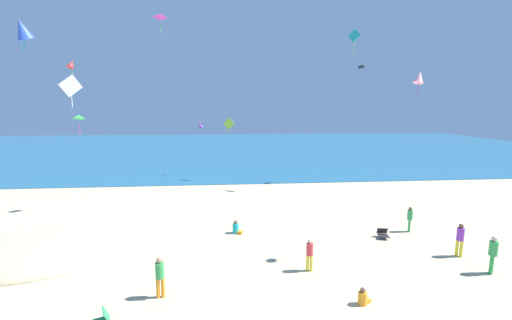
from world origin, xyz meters
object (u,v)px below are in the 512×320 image
object	(u,v)px
person_1	(363,298)
person_5	(160,275)
person_6	(410,217)
kite_blue	(23,30)
beach_chair_mid_beach	(383,234)
kite_red	(71,64)
kite_black	(361,66)
person_7	(493,252)
kite_white	(71,86)
kite_magenta	(160,16)
kite_purple	(200,126)
beach_chair_near_camera	(24,262)
kite_teal	(354,36)
person_2	(460,238)
person_4	(310,253)
kite_green	(79,117)
kite_lime	(229,124)
kite_pink	(419,77)
person_3	(236,228)
beach_chair_far_left	(102,319)

from	to	relation	value
person_1	person_5	size ratio (longest dim) A/B	0.41
person_6	kite_blue	size ratio (longest dim) A/B	1.46
beach_chair_mid_beach	person_5	xyz separation A→B (m)	(-11.29, -4.94, 0.70)
kite_red	kite_black	size ratio (longest dim) A/B	1.28
beach_chair_mid_beach	kite_red	bearing A→B (deg)	-101.10
person_7	kite_white	bearing A→B (deg)	38.62
person_1	kite_black	world-z (taller)	kite_black
kite_white	kite_magenta	xyz separation A→B (m)	(2.28, 8.87, 5.21)
kite_purple	beach_chair_near_camera	bearing A→B (deg)	-107.46
kite_teal	kite_black	bearing A→B (deg)	56.53
person_2	person_7	distance (m)	1.76
beach_chair_mid_beach	beach_chair_near_camera	distance (m)	18.10
person_4	kite_red	xyz separation A→B (m)	(-14.61, 11.89, 9.46)
beach_chair_mid_beach	kite_white	world-z (taller)	kite_white
beach_chair_mid_beach	person_4	bearing A→B (deg)	-44.02
kite_magenta	person_4	bearing A→B (deg)	-52.51
kite_green	kite_lime	bearing A→B (deg)	58.40
beach_chair_mid_beach	kite_purple	bearing A→B (deg)	-136.31
person_4	beach_chair_near_camera	bearing A→B (deg)	109.28
kite_red	kite_magenta	xyz separation A→B (m)	(6.64, -1.49, 3.04)
beach_chair_mid_beach	person_2	size ratio (longest dim) A/B	0.46
kite_red	kite_teal	size ratio (longest dim) A/B	0.82
kite_black	kite_pink	bearing A→B (deg)	-103.26
person_3	person_5	size ratio (longest dim) A/B	0.47
person_2	kite_red	size ratio (longest dim) A/B	0.96
person_1	beach_chair_far_left	bearing A→B (deg)	154.99
beach_chair_far_left	person_4	distance (m)	8.48
beach_chair_far_left	person_6	distance (m)	16.60
kite_magenta	kite_green	bearing A→B (deg)	-128.63
person_6	kite_white	xyz separation A→B (m)	(-17.30, -2.62, 7.28)
kite_white	kite_magenta	bearing A→B (deg)	75.60
kite_magenta	person_3	bearing A→B (deg)	-49.03
kite_green	kite_white	bearing A→B (deg)	-69.96
beach_chair_mid_beach	person_3	distance (m)	8.31
beach_chair_near_camera	person_6	distance (m)	20.17
kite_lime	kite_black	distance (m)	13.68
person_2	kite_purple	size ratio (longest dim) A/B	1.28
person_7	beach_chair_far_left	bearing A→B (deg)	54.35
kite_blue	kite_teal	distance (m)	24.27
beach_chair_far_left	kite_magenta	xyz separation A→B (m)	(-0.13, 13.56, 13.10)
person_1	person_3	distance (m)	8.74
person_5	kite_white	xyz separation A→B (m)	(-4.02, 3.09, 7.21)
kite_white	kite_green	xyz separation A→B (m)	(-1.51, 4.14, -1.41)
kite_green	person_3	bearing A→B (deg)	-5.61
person_5	person_7	distance (m)	14.17
person_3	kite_teal	size ratio (longest dim) A/B	0.36
kite_lime	kite_green	world-z (taller)	kite_green
beach_chair_near_camera	kite_red	bearing A→B (deg)	114.52
kite_magenta	kite_green	world-z (taller)	kite_magenta
kite_white	beach_chair_far_left	bearing A→B (deg)	-62.84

